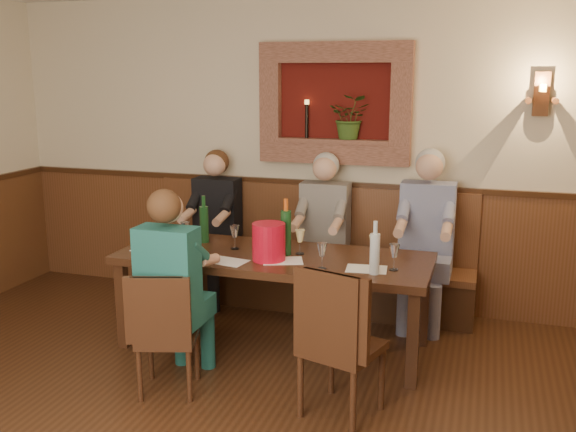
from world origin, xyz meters
The scene contains 28 objects.
room_shell centered at (0.00, 0.00, 1.89)m, with size 6.04×6.04×2.82m.
wainscoting centered at (0.00, 0.00, 0.59)m, with size 6.02×6.02×1.15m.
wall_niche centered at (0.24, 2.94, 1.81)m, with size 1.36×0.30×1.06m.
wall_sconce centered at (1.90, 2.93, 1.94)m, with size 0.25×0.20×0.35m.
dining_table centered at (0.00, 1.85, 0.68)m, with size 2.40×0.90×0.75m.
bench centered at (0.00, 2.79, 0.33)m, with size 3.00×0.45×1.11m.
chair_near_left centered at (-0.44, 0.93, 0.25)m, with size 0.47×0.47×0.86m.
chair_near_right centered at (0.73, 0.98, 0.29)m, with size 0.55×0.55×0.99m.
person_bench_left centered at (-0.87, 2.69, 0.59)m, with size 0.42×0.51×1.42m.
person_bench_mid centered at (0.17, 2.69, 0.59)m, with size 0.43×0.52×1.44m.
person_bench_right centered at (1.07, 2.69, 0.63)m, with size 0.45×0.56×1.50m.
person_chair_front centered at (-0.45, 1.07, 0.57)m, with size 0.40×0.50×1.39m.
spittoon_bucket centered at (0.01, 1.70, 0.89)m, with size 0.25×0.25×0.28m, color red.
wine_bottle_green_a centered at (0.09, 1.88, 0.93)m, with size 0.09×0.09×0.44m.
wine_bottle_green_b centered at (-0.66, 2.03, 0.91)m, with size 0.09×0.09×0.39m.
water_bottle centered at (0.82, 1.60, 0.90)m, with size 0.07×0.07×0.38m.
tasting_sheet_a centered at (-0.99, 1.70, 0.75)m, with size 0.25×0.18×0.00m, color white.
tasting_sheet_b centered at (0.12, 1.71, 0.75)m, with size 0.29×0.21×0.00m, color white.
tasting_sheet_c centered at (0.75, 1.69, 0.75)m, with size 0.29×0.20×0.00m, color white.
tasting_sheet_d centered at (-0.26, 1.57, 0.75)m, with size 0.28×0.20×0.00m, color white.
wine_glass_0 centered at (-0.34, 1.91, 0.85)m, with size 0.08×0.08×0.19m, color white, non-canonical shape.
wine_glass_1 centered at (0.19, 1.93, 0.85)m, with size 0.08×0.08×0.19m, color #E2D087, non-canonical shape.
wine_glass_2 centered at (-0.02, 1.67, 0.85)m, with size 0.08×0.08×0.19m, color #E2D087, non-canonical shape.
wine_glass_3 centered at (-0.77, 1.91, 0.85)m, with size 0.08×0.08×0.19m, color white, non-canonical shape.
wine_glass_4 centered at (-0.87, 1.70, 0.85)m, with size 0.08×0.08×0.19m, color #E2D087, non-canonical shape.
wine_glass_5 centered at (0.45, 1.60, 0.85)m, with size 0.08×0.08×0.19m, color white, non-canonical shape.
wine_glass_6 centered at (0.94, 1.73, 0.85)m, with size 0.08×0.08×0.19m, color white, non-canonical shape.
wine_glass_7 centered at (0.76, 1.93, 0.85)m, with size 0.08×0.08×0.19m, color #E2D087, non-canonical shape.
Camera 1 is at (1.53, -2.64, 2.12)m, focal length 40.00 mm.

